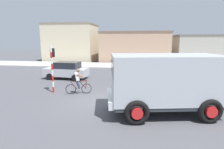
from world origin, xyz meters
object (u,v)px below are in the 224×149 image
Objects in this scene: truck_foreground at (165,80)px; traffic_light_pole at (52,63)px; car_white_mid at (182,69)px; cyclist at (78,81)px; car_red_near at (67,70)px.

traffic_light_pole is (-7.12, 2.61, 0.40)m from truck_foreground.
car_white_mid is at bearing 72.95° from truck_foreground.
car_white_mid is at bearing 34.91° from traffic_light_pole.
traffic_light_pole is at bearing 176.04° from cyclist.
truck_foreground reaches higher than car_red_near.
cyclist reaches higher than car_red_near.
cyclist is at bearing -139.00° from car_white_mid.
car_white_mid is at bearing 41.00° from cyclist.
cyclist is 0.54× the size of traffic_light_pole.
truck_foreground is 3.37× the size of cyclist.
traffic_light_pole is at bearing -145.09° from car_white_mid.
truck_foreground is at bearing -41.33° from car_red_near.
car_red_near is at bearing 138.67° from truck_foreground.
traffic_light_pole is 0.78× the size of car_red_near.
truck_foreground is 10.66m from car_red_near.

